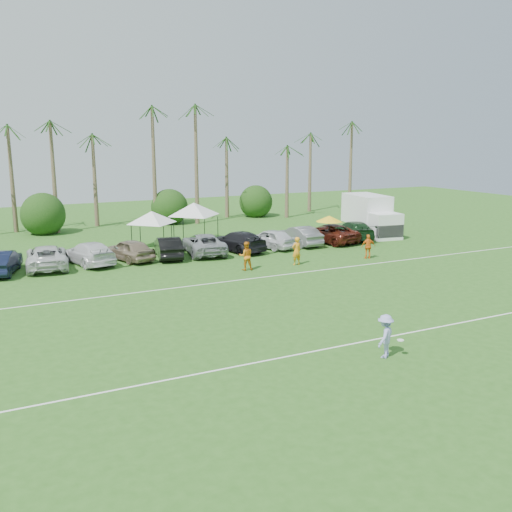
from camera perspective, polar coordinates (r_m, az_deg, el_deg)
name	(u,v)px	position (r m, az deg, el deg)	size (l,w,h in m)	color
ground	(336,370)	(21.87, 8.04, -11.26)	(120.00, 120.00, 0.00)	#2B5C1B
field_lines	(244,312)	(28.38, -1.18, -5.65)	(80.00, 12.10, 0.01)	white
palm_tree_3	(10,119)	(54.59, -23.40, 12.50)	(2.40, 2.40, 11.90)	brown
palm_tree_4	(60,149)	(54.99, -18.97, 10.12)	(2.40, 2.40, 8.90)	brown
palm_tree_5	(105,139)	(55.68, -14.88, 11.27)	(2.40, 2.40, 9.90)	brown
palm_tree_6	(147,129)	(56.65, -10.88, 12.32)	(2.40, 2.40, 10.90)	brown
palm_tree_7	(186,121)	(57.89, -7.00, 13.27)	(2.40, 2.40, 11.90)	brown
palm_tree_8	(233,147)	(59.76, -2.34, 10.82)	(2.40, 2.40, 8.90)	brown
palm_tree_9	(275,138)	(61.98, 1.96, 11.67)	(2.40, 2.40, 9.90)	brown
palm_tree_10	(315,130)	(64.52, 5.96, 12.38)	(2.40, 2.40, 10.90)	brown
palm_tree_11	(346,123)	(66.76, 8.95, 13.02)	(2.40, 2.40, 11.90)	brown
bush_tree_1	(41,211)	(56.14, -20.74, 4.18)	(4.00, 4.00, 4.00)	brown
bush_tree_2	(166,205)	(58.57, -8.98, 5.09)	(4.00, 4.00, 4.00)	brown
bush_tree_3	(255,200)	(62.31, -0.15, 5.64)	(4.00, 4.00, 4.00)	brown
sideline_player_a	(296,251)	(38.64, 4.07, 0.50)	(0.70, 0.46, 1.92)	orange
sideline_player_b	(246,256)	(37.04, -1.01, 0.01)	(0.92, 0.71, 1.88)	orange
sideline_player_c	(368,246)	(41.38, 11.16, 0.94)	(1.02, 0.42, 1.74)	orange
box_truck	(371,214)	(51.63, 11.43, 4.17)	(3.49, 7.00, 3.46)	white
canopy_tent_left	(152,211)	(45.26, -10.40, 4.43)	(4.10, 4.10, 3.32)	black
canopy_tent_right	(194,203)	(47.59, -6.25, 5.33)	(4.60, 4.60, 3.73)	black
market_umbrella	(329,219)	(45.80, 7.34, 3.72)	(2.14, 2.14, 2.39)	black
frisbee_player	(385,336)	(23.12, 12.79, -7.82)	(1.37, 1.15, 1.75)	#9CA1DE
parked_car_1	(2,262)	(39.49, -24.07, -0.55)	(1.62, 4.64, 1.53)	#131A33
parked_car_2	(47,257)	(40.10, -20.20, -0.07)	(2.54, 5.50, 1.53)	silver
parked_car_3	(89,253)	(40.43, -16.34, 0.28)	(2.14, 5.27, 1.53)	silver
parked_car_4	(129,250)	(40.93, -12.56, 0.61)	(1.80, 4.49, 1.53)	gray
parked_car_5	(168,247)	(41.35, -8.76, 0.87)	(1.62, 4.64, 1.53)	black
parked_car_6	(204,244)	(42.34, -5.27, 1.22)	(2.54, 5.50, 1.53)	#929599
parked_car_7	(238,241)	(43.29, -1.83, 1.49)	(2.14, 5.27, 1.53)	black
parked_car_8	(270,239)	(44.37, 1.46, 1.75)	(1.80, 4.49, 1.53)	silver
parked_car_9	(300,236)	(45.85, 4.38, 2.05)	(1.62, 4.64, 1.53)	slate
parked_car_10	(329,233)	(47.26, 7.28, 2.28)	(2.54, 5.50, 1.53)	#561D12
parked_car_11	(354,230)	(49.08, 9.73, 2.56)	(2.14, 5.27, 1.53)	#153418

